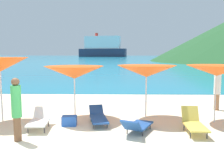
{
  "coord_description": "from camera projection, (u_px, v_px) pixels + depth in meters",
  "views": [
    {
      "loc": [
        1.58,
        -6.36,
        2.48
      ],
      "look_at": [
        1.32,
        4.16,
        1.2
      ],
      "focal_mm": 39.52,
      "sensor_mm": 36.0,
      "label": 1
    }
  ],
  "objects": [
    {
      "name": "beachgoer_4",
      "position": [
        16.0,
        107.0,
        6.95
      ],
      "size": [
        0.28,
        0.28,
        1.82
      ],
      "rotation": [
        0.0,
        0.0,
        2.0
      ],
      "color": "brown",
      "rests_on": "ground_plane"
    },
    {
      "name": "beachgoer_3",
      "position": [
        217.0,
        87.0,
        10.89
      ],
      "size": [
        0.3,
        0.3,
        1.87
      ],
      "rotation": [
        0.0,
        0.0,
        3.12
      ],
      "color": "#A3704C",
      "rests_on": "ground_plane"
    },
    {
      "name": "umbrella_4",
      "position": [
        217.0,
        71.0,
        8.79
      ],
      "size": [
        2.3,
        2.3,
        2.09
      ],
      "color": "silver",
      "rests_on": "ground_plane"
    },
    {
      "name": "cruise_ship",
      "position": [
        102.0,
        48.0,
        232.99
      ],
      "size": [
        45.81,
        18.7,
        22.34
      ],
      "rotation": [
        0.0,
        0.0,
        -0.25
      ],
      "color": "#262D47",
      "rests_on": "ocean_water"
    },
    {
      "name": "lounge_chair_1",
      "position": [
        98.0,
        116.0,
        8.85
      ],
      "size": [
        0.85,
        1.75,
        0.52
      ],
      "rotation": [
        0.0,
        0.0,
        0.2
      ],
      "color": "#1E478C",
      "rests_on": "ground_plane"
    },
    {
      "name": "ocean_water",
      "position": [
        117.0,
        57.0,
        233.62
      ],
      "size": [
        650.0,
        440.0,
        0.02
      ],
      "primitive_type": "cube",
      "color": "teal",
      "rests_on": "ground_plane"
    },
    {
      "name": "lounge_chair_3",
      "position": [
        194.0,
        123.0,
        7.77
      ],
      "size": [
        0.6,
        1.37,
        0.75
      ],
      "rotation": [
        0.0,
        0.0,
        -0.02
      ],
      "color": "#D8BF4C",
      "rests_on": "ground_plane"
    },
    {
      "name": "umbrella_3",
      "position": [
        146.0,
        71.0,
        9.35
      ],
      "size": [
        2.24,
        2.24,
        2.06
      ],
      "color": "silver",
      "rests_on": "ground_plane"
    },
    {
      "name": "umbrella_2",
      "position": [
        74.0,
        72.0,
        9.42
      ],
      "size": [
        2.37,
        2.37,
        2.03
      ],
      "color": "silver",
      "rests_on": "ground_plane"
    },
    {
      "name": "ground_plane",
      "position": [
        95.0,
        93.0,
        16.59
      ],
      "size": [
        50.0,
        100.0,
        0.3
      ],
      "primitive_type": "cube",
      "color": "beige"
    },
    {
      "name": "lounge_chair_2",
      "position": [
        40.0,
        119.0,
        8.23
      ],
      "size": [
        0.72,
        1.44,
        0.62
      ],
      "rotation": [
        0.0,
        0.0,
        0.1
      ],
      "color": "white",
      "rests_on": "ground_plane"
    },
    {
      "name": "umbrella_1",
      "position": [
        0.0,
        65.0,
        8.98
      ],
      "size": [
        2.24,
        2.24,
        2.37
      ],
      "color": "silver",
      "rests_on": "ground_plane"
    },
    {
      "name": "cooler_box",
      "position": [
        69.0,
        121.0,
        8.59
      ],
      "size": [
        0.52,
        0.38,
        0.34
      ],
      "primitive_type": "cube",
      "rotation": [
        0.0,
        0.0,
        0.05
      ],
      "color": "blue",
      "rests_on": "ground_plane"
    },
    {
      "name": "lounge_chair_6",
      "position": [
        137.0,
        125.0,
        7.76
      ],
      "size": [
        1.15,
        1.6,
        0.57
      ],
      "rotation": [
        0.0,
        0.0,
        2.71
      ],
      "color": "#1E478C",
      "rests_on": "ground_plane"
    }
  ]
}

